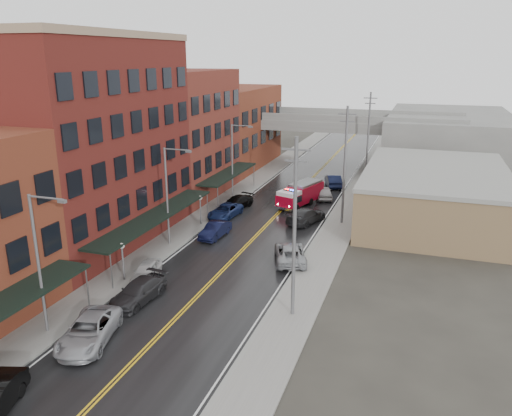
% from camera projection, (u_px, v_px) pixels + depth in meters
% --- Properties ---
extents(road, '(11.00, 160.00, 0.02)m').
position_uv_depth(road, '(260.00, 232.00, 49.10)').
color(road, black).
rests_on(road, ground).
extents(sidewalk_left, '(3.00, 160.00, 0.15)m').
position_uv_depth(sidewalk_left, '(193.00, 223.00, 51.32)').
color(sidewalk_left, slate).
rests_on(sidewalk_left, ground).
extents(sidewalk_right, '(3.00, 160.00, 0.15)m').
position_uv_depth(sidewalk_right, '(334.00, 239.00, 46.84)').
color(sidewalk_right, slate).
rests_on(sidewalk_right, ground).
extents(curb_left, '(0.30, 160.00, 0.15)m').
position_uv_depth(curb_left, '(208.00, 225.00, 50.81)').
color(curb_left, gray).
rests_on(curb_left, ground).
extents(curb_right, '(0.30, 160.00, 0.15)m').
position_uv_depth(curb_right, '(317.00, 237.00, 47.35)').
color(curb_right, gray).
rests_on(curb_right, ground).
extents(brick_building_b, '(9.00, 20.00, 18.00)m').
position_uv_depth(brick_building_b, '(94.00, 145.00, 44.20)').
color(brick_building_b, '#5C1E18').
rests_on(brick_building_b, ground).
extents(brick_building_c, '(9.00, 15.00, 15.00)m').
position_uv_depth(brick_building_c, '(183.00, 134.00, 60.49)').
color(brick_building_c, maroon).
rests_on(brick_building_c, ground).
extents(brick_building_far, '(9.00, 20.00, 12.00)m').
position_uv_depth(brick_building_far, '(235.00, 127.00, 76.77)').
color(brick_building_far, brown).
rests_on(brick_building_far, ground).
extents(tan_building, '(14.00, 22.00, 5.00)m').
position_uv_depth(tan_building, '(434.00, 195.00, 52.52)').
color(tan_building, olive).
rests_on(tan_building, ground).
extents(right_far_block, '(18.00, 30.00, 8.00)m').
position_uv_depth(right_far_block, '(448.00, 139.00, 78.64)').
color(right_far_block, slate).
rests_on(right_far_block, ground).
extents(awning_1, '(2.60, 18.00, 3.09)m').
position_uv_depth(awning_1, '(155.00, 216.00, 44.18)').
color(awning_1, black).
rests_on(awning_1, ground).
extents(awning_2, '(2.60, 13.00, 3.09)m').
position_uv_depth(awning_2, '(229.00, 174.00, 60.03)').
color(awning_2, black).
rests_on(awning_2, ground).
extents(globe_lamp_1, '(0.44, 0.44, 3.12)m').
position_uv_depth(globe_lamp_1, '(122.00, 253.00, 37.71)').
color(globe_lamp_1, '#59595B').
rests_on(globe_lamp_1, ground).
extents(globe_lamp_2, '(0.44, 0.44, 3.12)m').
position_uv_depth(globe_lamp_2, '(200.00, 203.00, 50.39)').
color(globe_lamp_2, '#59595B').
rests_on(globe_lamp_2, ground).
extents(street_lamp_0, '(2.64, 0.22, 9.00)m').
position_uv_depth(street_lamp_0, '(41.00, 256.00, 29.66)').
color(street_lamp_0, '#59595B').
rests_on(street_lamp_0, ground).
extents(street_lamp_1, '(2.64, 0.22, 9.00)m').
position_uv_depth(street_lamp_1, '(169.00, 190.00, 44.15)').
color(street_lamp_1, '#59595B').
rests_on(street_lamp_1, ground).
extents(street_lamp_2, '(2.64, 0.22, 9.00)m').
position_uv_depth(street_lamp_2, '(234.00, 157.00, 58.64)').
color(street_lamp_2, '#59595B').
rests_on(street_lamp_2, ground).
extents(utility_pole_0, '(1.80, 0.24, 12.00)m').
position_uv_depth(utility_pole_0, '(294.00, 226.00, 31.46)').
color(utility_pole_0, '#59595B').
rests_on(utility_pole_0, ground).
extents(utility_pole_1, '(1.80, 0.24, 12.00)m').
position_uv_depth(utility_pole_1, '(345.00, 164.00, 49.58)').
color(utility_pole_1, '#59595B').
rests_on(utility_pole_1, ground).
extents(utility_pole_2, '(1.80, 0.24, 12.00)m').
position_uv_depth(utility_pole_2, '(368.00, 135.00, 67.69)').
color(utility_pole_2, '#59595B').
rests_on(utility_pole_2, ground).
extents(overpass, '(40.00, 10.00, 7.50)m').
position_uv_depth(overpass, '(326.00, 128.00, 76.33)').
color(overpass, slate).
rests_on(overpass, ground).
extents(fire_truck, '(4.42, 7.36, 2.56)m').
position_uv_depth(fire_truck, '(300.00, 194.00, 57.40)').
color(fire_truck, maroon).
rests_on(fire_truck, ground).
extents(parked_car_left_2, '(3.91, 6.07, 1.56)m').
position_uv_depth(parked_car_left_2, '(89.00, 331.00, 29.99)').
color(parked_car_left_2, '#94969B').
rests_on(parked_car_left_2, ground).
extents(parked_car_left_3, '(2.48, 5.22, 1.47)m').
position_uv_depth(parked_car_left_3, '(139.00, 291.00, 35.08)').
color(parked_car_left_3, '#252427').
rests_on(parked_car_left_3, ground).
extents(parked_car_left_4, '(2.49, 4.35, 1.39)m').
position_uv_depth(parked_car_left_4, '(146.00, 271.00, 38.45)').
color(parked_car_left_4, '#BABABA').
rests_on(parked_car_left_4, ground).
extents(parked_car_left_5, '(1.82, 4.48, 1.44)m').
position_uv_depth(parked_car_left_5, '(215.00, 230.00, 47.46)').
color(parked_car_left_5, black).
rests_on(parked_car_left_5, ground).
extents(parked_car_left_6, '(2.70, 5.18, 1.39)m').
position_uv_depth(parked_car_left_6, '(225.00, 211.00, 53.33)').
color(parked_car_left_6, '#14214C').
rests_on(parked_car_left_6, ground).
extents(parked_car_left_7, '(3.21, 5.16, 1.39)m').
position_uv_depth(parked_car_left_7, '(236.00, 203.00, 56.37)').
color(parked_car_left_7, black).
rests_on(parked_car_left_7, ground).
extents(parked_car_right_0, '(4.07, 5.87, 1.49)m').
position_uv_depth(parked_car_right_0, '(290.00, 253.00, 41.84)').
color(parked_car_right_0, gray).
rests_on(parked_car_right_0, ground).
extents(parked_car_right_1, '(3.79, 5.79, 1.56)m').
position_uv_depth(parked_car_right_1, '(306.00, 215.00, 51.57)').
color(parked_car_right_1, '#232426').
rests_on(parked_car_right_1, ground).
extents(parked_car_right_2, '(3.02, 4.84, 1.54)m').
position_uv_depth(parked_car_right_2, '(324.00, 192.00, 60.25)').
color(parked_car_right_2, '#B8B8B8').
rests_on(parked_car_right_2, ground).
extents(parked_car_right_3, '(3.17, 5.23, 1.63)m').
position_uv_depth(parked_car_right_3, '(333.00, 181.00, 65.77)').
color(parked_car_right_3, black).
rests_on(parked_car_right_3, ground).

